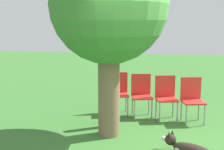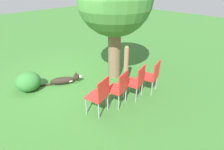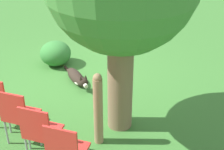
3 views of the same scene
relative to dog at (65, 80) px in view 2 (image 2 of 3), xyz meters
The scene contains 8 objects.
ground_plane 0.31m from the dog, 78.92° to the left, with size 30.00×30.00×0.00m, color #38702D.
dog is the anchor object (origin of this frame).
fence_post 1.94m from the dog, 47.79° to the left, with size 0.14×0.14×1.19m.
red_chair_0 1.84m from the dog, ahead, with size 0.51×0.53×0.94m.
red_chair_1 1.98m from the dog, 11.90° to the left, with size 0.51×0.53×0.94m.
red_chair_2 2.26m from the dog, 25.10° to the left, with size 0.51×0.53×0.94m.
red_chair_3 2.62m from the dog, 34.94° to the left, with size 0.51×0.53×0.94m.
low_shrub 1.03m from the dog, 114.67° to the right, with size 0.69×0.69×0.56m.
Camera 2 is at (4.25, -2.56, 2.84)m, focal length 28.00 mm.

